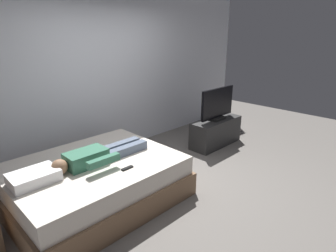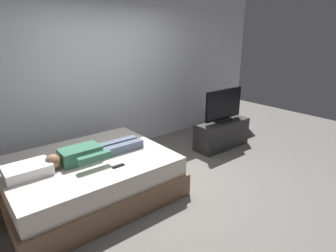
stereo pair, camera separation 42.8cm
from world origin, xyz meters
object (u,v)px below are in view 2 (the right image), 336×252
object	(u,v)px
bed	(90,177)
remote	(118,166)
pillow	(27,170)
tv	(224,106)
person	(91,153)
tv_stand	(222,134)

from	to	relation	value
bed	remote	bearing A→B (deg)	-68.21
pillow	bed	bearing A→B (deg)	0.00
bed	tv	bearing A→B (deg)	0.55
person	pillow	bearing A→B (deg)	176.43
person	remote	bearing A→B (deg)	-69.53
pillow	remote	size ratio (longest dim) A/B	3.20
bed	tv_stand	bearing A→B (deg)	0.55
person	tv	distance (m)	2.58
bed	tv_stand	size ratio (longest dim) A/B	1.85
pillow	tv_stand	distance (m)	3.33
tv	remote	bearing A→B (deg)	-168.92
bed	tv	world-z (taller)	tv
remote	tv	size ratio (longest dim) A/B	0.17
remote	tv_stand	world-z (taller)	remote
remote	tv_stand	bearing A→B (deg)	11.08
tv	person	bearing A→B (deg)	-178.43
tv_stand	tv	bearing A→B (deg)	-90.00
pillow	person	bearing A→B (deg)	-3.57
remote	tv_stand	distance (m)	2.49
remote	tv_stand	xyz separation A→B (m)	(2.43, 0.48, -0.30)
tv_stand	tv	size ratio (longest dim) A/B	1.25
person	remote	distance (m)	0.44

